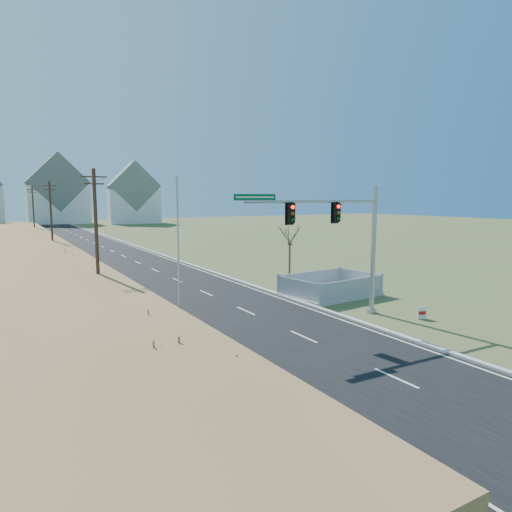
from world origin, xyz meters
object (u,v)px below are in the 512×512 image
(fence_enclosure, at_px, (330,292))
(traffic_signal_mast, at_px, (349,238))
(open_sign, at_px, (422,313))
(flagpole, at_px, (179,271))
(bare_tree, at_px, (290,234))

(fence_enclosure, bearing_deg, traffic_signal_mast, -125.21)
(open_sign, bearing_deg, traffic_signal_mast, 160.78)
(flagpole, distance_m, bare_tree, 14.08)
(fence_enclosure, relative_size, flagpole, 0.86)
(open_sign, distance_m, bare_tree, 12.71)
(traffic_signal_mast, height_order, fence_enclosure, traffic_signal_mast)
(fence_enclosure, relative_size, bare_tree, 1.35)
(traffic_signal_mast, relative_size, open_sign, 14.01)
(fence_enclosure, bearing_deg, open_sign, -91.91)
(open_sign, relative_size, flagpole, 0.09)
(open_sign, bearing_deg, fence_enclosure, 112.28)
(flagpole, xyz_separation_m, bare_tree, (11.90, 7.46, 0.90))
(bare_tree, bearing_deg, traffic_signal_mast, -104.08)
(traffic_signal_mast, relative_size, fence_enclosure, 1.39)
(flagpole, relative_size, bare_tree, 1.57)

